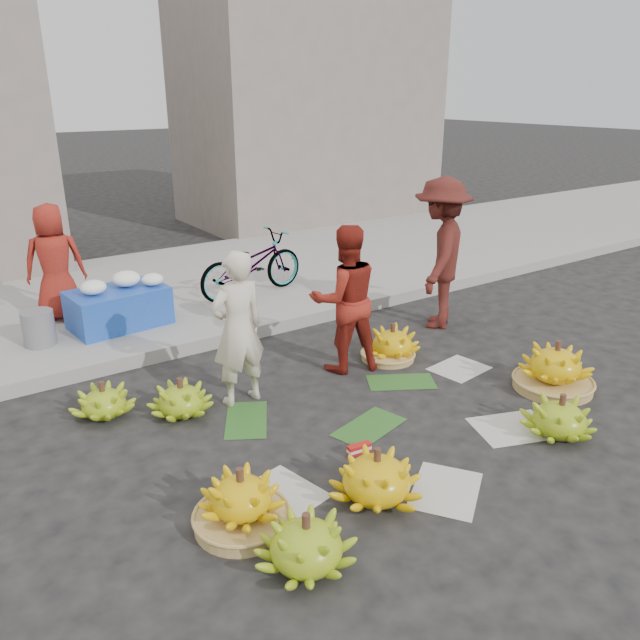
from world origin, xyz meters
TOP-DOWN VIEW (x-y plane):
  - ground at (0.00, 0.00)m, footprint 80.00×80.00m
  - curb at (0.00, 2.20)m, footprint 40.00×0.25m
  - sidewalk at (0.00, 4.30)m, footprint 40.00×4.00m
  - building_right at (4.50, 7.70)m, footprint 5.00×3.00m
  - newspaper_scatter at (0.00, -0.80)m, footprint 3.20×1.80m
  - banana_leaves at (-0.10, 0.20)m, footprint 2.00×1.00m
  - banana_bunch_0 at (-1.58, -0.72)m, footprint 0.73×0.73m
  - banana_bunch_1 at (-1.44, -1.27)m, footprint 0.75×0.75m
  - banana_bunch_2 at (-0.67, -0.99)m, footprint 0.73×0.73m
  - banana_bunch_3 at (1.11, -1.18)m, footprint 0.79×0.79m
  - banana_bunch_4 at (1.80, -0.62)m, footprint 0.74×0.74m
  - banana_bunch_5 at (1.05, 0.84)m, footprint 0.76×0.76m
  - banana_bunch_6 at (-1.32, 0.91)m, footprint 0.65×0.65m
  - banana_bunch_7 at (-1.89, 1.26)m, footprint 0.55×0.55m
  - basket_spare at (0.96, 0.80)m, footprint 0.67×0.67m
  - incense_stack at (-0.42, -0.48)m, footprint 0.20×0.08m
  - vendor_cream at (-0.77, 0.84)m, footprint 0.53×0.36m
  - vendor_red at (0.44, 0.89)m, footprint 0.85×0.74m
  - man_striped at (2.10, 1.26)m, footprint 1.31×1.23m
  - flower_table at (-1.15, 3.07)m, footprint 1.11×0.75m
  - grey_bucket at (-2.04, 2.99)m, footprint 0.33×0.33m
  - flower_vendor at (-1.65, 3.72)m, footprint 0.76×0.59m
  - bicycle at (0.67, 3.25)m, footprint 0.71×1.61m

SIDE VIEW (x-z plane):
  - ground at x=0.00m, z-range 0.00..0.00m
  - newspaper_scatter at x=0.00m, z-range 0.00..0.01m
  - banana_leaves at x=-0.10m, z-range 0.00..0.01m
  - basket_spare at x=0.96m, z-range 0.00..0.06m
  - incense_stack at x=-0.42m, z-range 0.01..0.09m
  - sidewalk at x=0.00m, z-range 0.00..0.12m
  - curb at x=0.00m, z-range 0.00..0.15m
  - banana_bunch_7 at x=-1.89m, z-range -0.02..0.31m
  - banana_bunch_6 at x=-1.32m, z-range -0.02..0.33m
  - banana_bunch_5 at x=1.05m, z-range -0.02..0.35m
  - banana_bunch_3 at x=1.11m, z-range -0.02..0.35m
  - banana_bunch_1 at x=-1.44m, z-range -0.02..0.36m
  - banana_bunch_2 at x=-0.67m, z-range -0.02..0.39m
  - banana_bunch_0 at x=-1.58m, z-range -0.03..0.40m
  - banana_bunch_4 at x=1.80m, z-range -0.03..0.46m
  - grey_bucket at x=-2.04m, z-range 0.12..0.49m
  - flower_table at x=-1.15m, z-range 0.07..0.68m
  - bicycle at x=0.67m, z-range 0.12..0.94m
  - vendor_cream at x=-0.77m, z-range 0.00..1.42m
  - vendor_red at x=0.44m, z-range 0.00..1.49m
  - flower_vendor at x=-1.65m, z-range 0.12..1.49m
  - man_striped at x=2.10m, z-range 0.00..1.77m
  - building_right at x=4.50m, z-range 0.00..5.00m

